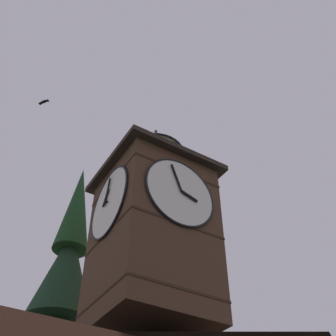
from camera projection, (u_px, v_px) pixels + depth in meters
The scene contains 3 objects.
clock_tower at pixel (153, 227), 18.01m from camera, with size 4.80×4.80×10.32m.
flying_bird_high at pixel (44, 102), 23.10m from camera, with size 0.47×0.60×0.11m.
flying_bird_low at pixel (168, 175), 25.69m from camera, with size 0.55×0.39×0.12m.
Camera 1 is at (8.10, 10.29, 1.36)m, focal length 46.14 mm.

